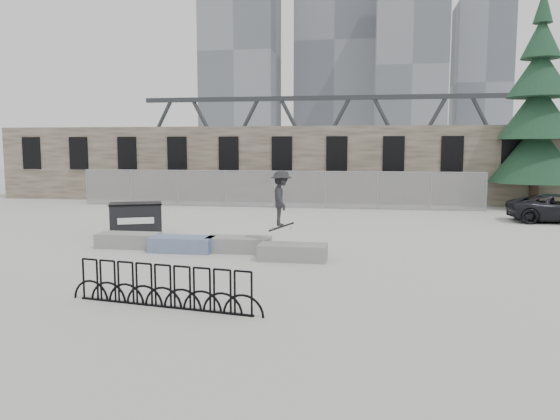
% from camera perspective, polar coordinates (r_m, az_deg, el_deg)
% --- Properties ---
extents(ground, '(120.00, 120.00, 0.00)m').
position_cam_1_polar(ground, '(17.70, -7.42, -4.25)').
color(ground, beige).
rests_on(ground, ground).
extents(stone_wall, '(36.00, 2.58, 4.50)m').
position_cam_1_polar(stone_wall, '(33.28, 0.54, 4.83)').
color(stone_wall, brown).
rests_on(stone_wall, ground).
extents(chainlink_fence, '(22.06, 0.06, 2.02)m').
position_cam_1_polar(chainlink_fence, '(29.66, -0.55, 2.24)').
color(chainlink_fence, gray).
rests_on(chainlink_fence, ground).
extents(planter_far_left, '(2.00, 0.90, 0.48)m').
position_cam_1_polar(planter_far_left, '(18.79, -15.57, -3.00)').
color(planter_far_left, gray).
rests_on(planter_far_left, ground).
extents(planter_center_left, '(2.00, 0.90, 0.48)m').
position_cam_1_polar(planter_center_left, '(17.65, -10.19, -3.47)').
color(planter_center_left, '#2F4E8E').
rests_on(planter_center_left, ground).
extents(planter_center_right, '(2.00, 0.90, 0.48)m').
position_cam_1_polar(planter_center_right, '(17.39, -4.35, -3.54)').
color(planter_center_right, gray).
rests_on(planter_center_right, ground).
extents(planter_offset, '(2.00, 0.90, 0.48)m').
position_cam_1_polar(planter_offset, '(16.10, 1.34, -4.35)').
color(planter_offset, gray).
rests_on(planter_offset, ground).
extents(dumpster, '(2.19, 1.81, 1.24)m').
position_cam_1_polar(dumpster, '(21.04, -14.82, -0.94)').
color(dumpster, black).
rests_on(dumpster, ground).
extents(bike_rack, '(4.44, 0.78, 0.90)m').
position_cam_1_polar(bike_rack, '(11.69, -12.13, -7.85)').
color(bike_rack, black).
rests_on(bike_rack, ground).
extents(spruce_tree, '(4.74, 4.74, 11.50)m').
position_cam_1_polar(spruce_tree, '(32.34, 25.31, 8.68)').
color(spruce_tree, '#38281E').
rests_on(spruce_tree, ground).
extents(skyline_towers, '(58.00, 28.00, 48.00)m').
position_cam_1_polar(skyline_towers, '(111.99, 6.23, 15.64)').
color(skyline_towers, slate).
rests_on(skyline_towers, ground).
extents(truss_bridge, '(70.00, 3.00, 9.80)m').
position_cam_1_polar(truss_bridge, '(71.82, 13.28, 7.16)').
color(truss_bridge, '#2D3033').
rests_on(truss_bridge, ground).
extents(skateboarder, '(0.86, 1.21, 1.86)m').
position_cam_1_polar(skateboarder, '(16.46, 0.13, 1.23)').
color(skateboarder, '#242427').
rests_on(skateboarder, ground).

